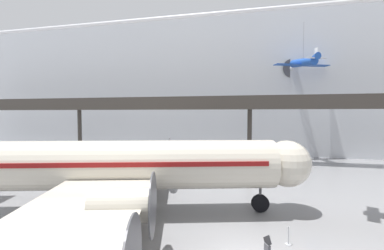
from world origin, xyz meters
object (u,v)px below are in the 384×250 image
(suspended_plane_blue_trainer, at_px, (303,63))
(stanchion_barrier, at_px, (288,239))
(airliner_silver_main, at_px, (103,166))
(info_sign_pedestal, at_px, (267,249))

(suspended_plane_blue_trainer, height_order, stanchion_barrier, suspended_plane_blue_trainer)
(airliner_silver_main, bearing_deg, suspended_plane_blue_trainer, 40.21)
(airliner_silver_main, xyz_separation_m, info_sign_pedestal, (11.36, -3.15, -3.13))
(suspended_plane_blue_trainer, distance_m, stanchion_barrier, 32.56)
(stanchion_barrier, height_order, info_sign_pedestal, info_sign_pedestal)
(stanchion_barrier, bearing_deg, info_sign_pedestal, -127.54)
(airliner_silver_main, height_order, suspended_plane_blue_trainer, suspended_plane_blue_trainer)
(airliner_silver_main, distance_m, stanchion_barrier, 13.09)
(suspended_plane_blue_trainer, xyz_separation_m, info_sign_pedestal, (-6.91, -29.94, -14.87))
(airliner_silver_main, bearing_deg, info_sign_pedestal, -31.00)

